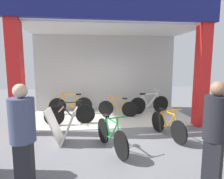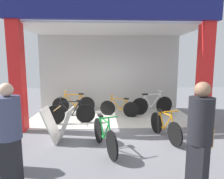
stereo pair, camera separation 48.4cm
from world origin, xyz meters
name	(u,v)px [view 1 (the left image)]	position (x,y,z in m)	size (l,w,h in m)	color
ground_plane	(115,129)	(0.00, 0.00, 0.00)	(19.90, 19.90, 0.00)	slate
shop_facade	(109,60)	(0.00, 1.39, 2.16)	(6.15, 2.89, 4.01)	beige
bicycle_inside_0	(118,108)	(0.31, 1.38, 0.33)	(1.44, 0.55, 0.83)	black
bicycle_inside_1	(71,105)	(-1.49, 1.94, 0.37)	(1.70, 0.47, 0.94)	black
bicycle_inside_2	(149,104)	(1.64, 1.65, 0.39)	(1.72, 0.51, 0.96)	black
bicycle_inside_3	(70,114)	(-1.39, 0.60, 0.36)	(1.65, 0.45, 0.91)	black
bicycle_parked_0	(167,125)	(1.35, -0.83, 0.34)	(0.46, 1.51, 0.85)	black
bicycle_parked_1	(111,136)	(-0.28, -1.43, 0.35)	(0.58, 1.54, 0.88)	black
sandwich_board_sign	(62,126)	(-1.47, -0.90, 0.45)	(0.78, 0.60, 0.91)	silver
pedestrian_0	(23,138)	(-1.79, -2.73, 0.91)	(0.42, 0.42, 1.73)	black
pedestrian_2	(215,137)	(1.11, -3.10, 0.92)	(0.62, 0.61, 1.78)	black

